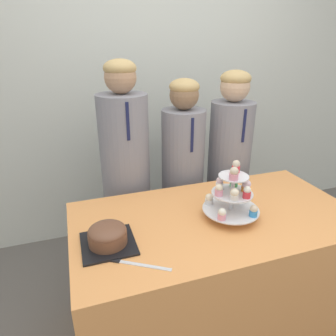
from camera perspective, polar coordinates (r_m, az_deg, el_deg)
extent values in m
cube|color=silver|center=(2.54, -3.43, 17.07)|extent=(9.00, 0.06, 2.70)
cube|color=#EF9951|center=(1.82, 8.43, -19.33)|extent=(1.47, 0.77, 0.77)
cube|color=black|center=(1.39, -11.29, -13.92)|extent=(0.23, 0.23, 0.01)
cylinder|color=brown|center=(1.37, -11.41, -12.77)|extent=(0.17, 0.17, 0.06)
ellipsoid|color=brown|center=(1.36, -11.51, -11.66)|extent=(0.17, 0.17, 0.06)
cube|color=silver|center=(1.27, -4.32, -18.06)|extent=(0.19, 0.13, 0.00)
cube|color=black|center=(1.31, -11.12, -16.77)|extent=(0.09, 0.07, 0.01)
cylinder|color=silver|center=(1.54, 12.06, -5.37)|extent=(0.02, 0.02, 0.23)
cylinder|color=silver|center=(1.57, 11.84, -7.67)|extent=(0.29, 0.29, 0.01)
cylinder|color=silver|center=(1.53, 12.12, -4.69)|extent=(0.21, 0.21, 0.01)
cylinder|color=silver|center=(1.49, 12.41, -1.54)|extent=(0.15, 0.15, 0.01)
cylinder|color=pink|center=(1.47, 10.20, -9.11)|extent=(0.04, 0.04, 0.03)
sphere|color=white|center=(1.45, 10.27, -8.25)|extent=(0.04, 0.04, 0.04)
cylinder|color=#3893DB|center=(1.53, 15.92, -8.31)|extent=(0.04, 0.04, 0.03)
sphere|color=beige|center=(1.51, 16.02, -7.47)|extent=(0.04, 0.04, 0.04)
cylinder|color=#3893DB|center=(1.66, 13.37, -5.40)|extent=(0.05, 0.05, 0.03)
sphere|color=#F4E5C6|center=(1.64, 13.46, -4.52)|extent=(0.04, 0.04, 0.04)
cylinder|color=white|center=(1.59, 7.81, -6.34)|extent=(0.04, 0.04, 0.03)
sphere|color=#F4E5C6|center=(1.58, 7.86, -5.55)|extent=(0.04, 0.04, 0.04)
cylinder|color=orange|center=(1.55, 14.64, -3.86)|extent=(0.05, 0.05, 0.02)
sphere|color=silver|center=(1.54, 14.73, -3.01)|extent=(0.05, 0.05, 0.05)
cylinder|color=#4CB766|center=(1.59, 12.42, -2.92)|extent=(0.04, 0.04, 0.03)
sphere|color=silver|center=(1.58, 12.50, -2.10)|extent=(0.04, 0.04, 0.04)
cylinder|color=white|center=(1.56, 9.77, -3.21)|extent=(0.04, 0.04, 0.03)
sphere|color=silver|center=(1.55, 9.83, -2.36)|extent=(0.04, 0.04, 0.04)
cylinder|color=pink|center=(1.48, 9.66, -4.61)|extent=(0.04, 0.04, 0.03)
sphere|color=#F4E5C6|center=(1.47, 9.73, -3.68)|extent=(0.04, 0.04, 0.04)
cylinder|color=white|center=(1.45, 12.48, -5.48)|extent=(0.04, 0.04, 0.03)
sphere|color=#F4E5C6|center=(1.44, 12.57, -4.56)|extent=(0.04, 0.04, 0.04)
cylinder|color=#E5333D|center=(1.49, 14.77, -4.94)|extent=(0.04, 0.04, 0.03)
sphere|color=white|center=(1.47, 14.87, -4.02)|extent=(0.04, 0.04, 0.04)
cylinder|color=pink|center=(1.44, 12.40, -1.62)|extent=(0.04, 0.04, 0.03)
sphere|color=beige|center=(1.43, 12.50, -0.60)|extent=(0.04, 0.04, 0.04)
cylinder|color=#E5333D|center=(1.52, 12.78, -0.19)|extent=(0.04, 0.04, 0.03)
sphere|color=beige|center=(1.51, 12.87, 0.76)|extent=(0.04, 0.04, 0.04)
cylinder|color=gray|center=(2.05, -7.78, -4.74)|extent=(0.31, 0.31, 1.32)
sphere|color=tan|center=(1.83, -9.07, 16.69)|extent=(0.19, 0.19, 0.19)
ellipsoid|color=tan|center=(1.83, -9.18, 18.30)|extent=(0.19, 0.19, 0.10)
cube|color=#191E47|center=(1.72, -7.66, 8.74)|extent=(0.02, 0.01, 0.22)
cylinder|color=gray|center=(2.18, 2.72, -4.64)|extent=(0.29, 0.29, 1.20)
sphere|color=#8E6B4C|center=(1.96, 3.10, 13.72)|extent=(0.19, 0.19, 0.19)
ellipsoid|color=tan|center=(1.95, 3.14, 15.23)|extent=(0.19, 0.19, 0.10)
cube|color=#191E47|center=(1.87, 4.64, 6.21)|extent=(0.02, 0.01, 0.22)
cylinder|color=gray|center=(2.31, 11.14, -2.91)|extent=(0.31, 0.31, 1.23)
sphere|color=#D6AD89|center=(2.11, 12.65, 14.86)|extent=(0.20, 0.20, 0.20)
ellipsoid|color=tan|center=(2.10, 12.78, 16.33)|extent=(0.20, 0.20, 0.11)
cube|color=#191E47|center=(2.02, 14.31, 7.74)|extent=(0.02, 0.01, 0.22)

